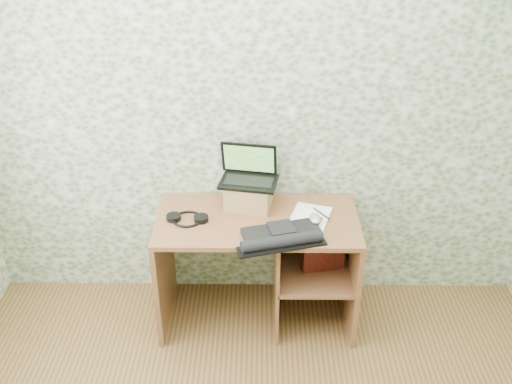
{
  "coord_description": "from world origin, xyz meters",
  "views": [
    {
      "loc": [
        0.02,
        -1.41,
        2.57
      ],
      "look_at": [
        -0.01,
        1.39,
        0.96
      ],
      "focal_mm": 40.0,
      "sensor_mm": 36.0,
      "label": 1
    }
  ],
  "objects_px": {
    "riser": "(249,195)",
    "notepad": "(309,219)",
    "desk": "(270,252)",
    "keyboard": "(282,236)",
    "laptop": "(249,172)"
  },
  "relations": [
    {
      "from": "desk",
      "to": "keyboard",
      "type": "xyz_separation_m",
      "value": [
        0.06,
        -0.25,
        0.29
      ]
    },
    {
      "from": "laptop",
      "to": "riser",
      "type": "bearing_deg",
      "value": -79.79
    },
    {
      "from": "keyboard",
      "to": "notepad",
      "type": "bearing_deg",
      "value": 35.88
    },
    {
      "from": "laptop",
      "to": "notepad",
      "type": "distance_m",
      "value": 0.46
    },
    {
      "from": "desk",
      "to": "keyboard",
      "type": "relative_size",
      "value": 2.37
    },
    {
      "from": "riser",
      "to": "notepad",
      "type": "height_order",
      "value": "riser"
    },
    {
      "from": "keyboard",
      "to": "laptop",
      "type": "bearing_deg",
      "value": 99.91
    },
    {
      "from": "desk",
      "to": "notepad",
      "type": "height_order",
      "value": "notepad"
    },
    {
      "from": "riser",
      "to": "laptop",
      "type": "relative_size",
      "value": 0.71
    },
    {
      "from": "riser",
      "to": "notepad",
      "type": "bearing_deg",
      "value": -23.05
    },
    {
      "from": "keyboard",
      "to": "notepad",
      "type": "xyz_separation_m",
      "value": [
        0.17,
        0.21,
        -0.02
      ]
    },
    {
      "from": "laptop",
      "to": "keyboard",
      "type": "height_order",
      "value": "laptop"
    },
    {
      "from": "desk",
      "to": "keyboard",
      "type": "distance_m",
      "value": 0.39
    },
    {
      "from": "desk",
      "to": "keyboard",
      "type": "bearing_deg",
      "value": -77.1
    },
    {
      "from": "desk",
      "to": "notepad",
      "type": "bearing_deg",
      "value": -9.4
    }
  ]
}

